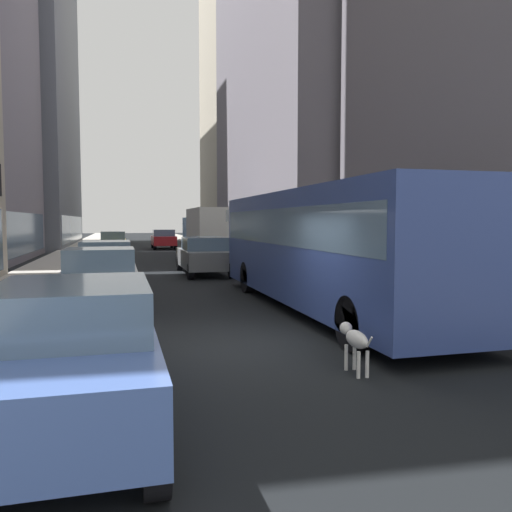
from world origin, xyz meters
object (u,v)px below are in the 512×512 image
object	(u,v)px
box_truck	(210,232)
transit_bus	(323,242)
car_silver_sedan	(101,279)
car_red_coupe	(164,239)
car_grey_wagon	(204,255)
dalmatian_dog	(355,339)
car_white_van	(106,263)
car_yellow_taxi	(113,243)
car_blue_hatchback	(75,350)

from	to	relation	value
box_truck	transit_bus	bearing A→B (deg)	-90.00
car_silver_sedan	box_truck	size ratio (longest dim) A/B	0.52
car_red_coupe	car_silver_sedan	bearing A→B (deg)	-97.67
car_grey_wagon	box_truck	bearing A→B (deg)	78.35
car_red_coupe	dalmatian_dog	world-z (taller)	car_red_coupe
transit_bus	dalmatian_dog	size ratio (longest dim) A/B	11.98
car_white_van	dalmatian_dog	world-z (taller)	car_white_van
car_red_coupe	box_truck	world-z (taller)	box_truck
box_truck	car_yellow_taxi	bearing A→B (deg)	130.51
car_blue_hatchback	car_white_van	distance (m)	12.47
transit_bus	car_red_coupe	distance (m)	31.10
transit_bus	car_grey_wagon	xyz separation A→B (m)	(-1.60, 9.54, -0.95)
car_silver_sedan	car_red_coupe	distance (m)	29.97
car_white_van	box_truck	world-z (taller)	box_truck
car_grey_wagon	car_yellow_taxi	xyz separation A→B (m)	(-4.00, 14.31, -0.01)
car_blue_hatchback	box_truck	world-z (taller)	box_truck
car_blue_hatchback	car_red_coupe	world-z (taller)	same
transit_bus	car_silver_sedan	size ratio (longest dim) A/B	2.94
transit_bus	car_white_van	distance (m)	8.48
car_silver_sedan	car_red_coupe	world-z (taller)	same
car_red_coupe	dalmatian_dog	size ratio (longest dim) A/B	4.12
transit_bus	car_blue_hatchback	distance (m)	8.39
car_silver_sedan	car_red_coupe	size ratio (longest dim) A/B	0.99
car_grey_wagon	car_red_coupe	xyz separation A→B (m)	(-0.00, 21.51, -0.00)
car_silver_sedan	box_truck	world-z (taller)	box_truck
car_yellow_taxi	car_red_coupe	xyz separation A→B (m)	(4.00, 7.19, 0.00)
box_truck	dalmatian_dog	distance (m)	22.71
car_silver_sedan	dalmatian_dog	size ratio (longest dim) A/B	4.08
car_silver_sedan	dalmatian_dog	xyz separation A→B (m)	(3.93, -6.66, -0.31)
car_white_van	car_red_coupe	size ratio (longest dim) A/B	1.19
transit_bus	box_truck	bearing A→B (deg)	90.00
car_silver_sedan	car_yellow_taxi	size ratio (longest dim) A/B	0.99
car_red_coupe	car_yellow_taxi	bearing A→B (deg)	-119.08
car_blue_hatchback	car_yellow_taxi	xyz separation A→B (m)	(0.00, 30.03, -0.01)
car_white_van	box_truck	distance (m)	12.37
car_white_van	dalmatian_dog	distance (m)	12.26
car_grey_wagon	car_silver_sedan	world-z (taller)	same
car_white_van	car_silver_sedan	bearing A→B (deg)	-90.00
car_blue_hatchback	box_truck	bearing A→B (deg)	76.58
car_blue_hatchback	dalmatian_dog	xyz separation A→B (m)	(3.93, 0.86, -0.31)
car_blue_hatchback	dalmatian_dog	distance (m)	4.03
car_blue_hatchback	car_silver_sedan	world-z (taller)	same
dalmatian_dog	car_white_van	bearing A→B (deg)	108.69
box_truck	car_silver_sedan	bearing A→B (deg)	-109.34
car_blue_hatchback	car_silver_sedan	size ratio (longest dim) A/B	1.21
car_grey_wagon	box_truck	xyz separation A→B (m)	(1.60, 7.76, 0.84)
car_grey_wagon	car_yellow_taxi	world-z (taller)	same
car_grey_wagon	car_white_van	distance (m)	5.15
car_grey_wagon	car_white_van	xyz separation A→B (m)	(-4.00, -3.24, -0.00)
transit_bus	car_grey_wagon	size ratio (longest dim) A/B	2.46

